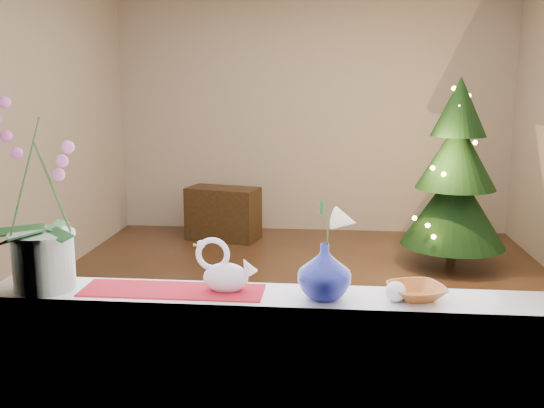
% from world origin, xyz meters
% --- Properties ---
extents(ground, '(5.00, 5.00, 0.00)m').
position_xyz_m(ground, '(0.00, 0.00, 0.00)').
color(ground, '#372316').
rests_on(ground, ground).
extents(wall_back, '(4.50, 0.10, 2.70)m').
position_xyz_m(wall_back, '(0.00, 2.50, 1.35)').
color(wall_back, '#BBB0A4').
rests_on(wall_back, ground).
extents(wall_front, '(4.50, 0.10, 2.70)m').
position_xyz_m(wall_front, '(0.00, -2.50, 1.35)').
color(wall_front, '#BBB0A4').
rests_on(wall_front, ground).
extents(wall_left, '(0.10, 5.00, 2.70)m').
position_xyz_m(wall_left, '(-2.25, 0.00, 1.35)').
color(wall_left, '#BBB0A4').
rests_on(wall_left, ground).
extents(windowsill, '(2.20, 0.26, 0.04)m').
position_xyz_m(windowsill, '(0.00, -2.37, 0.90)').
color(windowsill, white).
rests_on(windowsill, window_apron).
extents(window_frame, '(2.22, 0.06, 1.60)m').
position_xyz_m(window_frame, '(0.00, -2.47, 1.70)').
color(window_frame, white).
rests_on(window_frame, windowsill).
extents(runner, '(0.70, 0.20, 0.01)m').
position_xyz_m(runner, '(-0.38, -2.37, 0.92)').
color(runner, maroon).
rests_on(runner, windowsill).
extents(orchid_pot, '(0.28, 0.28, 0.74)m').
position_xyz_m(orchid_pot, '(-0.88, -2.39, 1.29)').
color(orchid_pot, beige).
rests_on(orchid_pot, windowsill).
extents(swan, '(0.25, 0.14, 0.20)m').
position_xyz_m(swan, '(-0.17, -2.36, 1.02)').
color(swan, silver).
rests_on(swan, windowsill).
extents(blue_vase, '(0.30, 0.30, 0.24)m').
position_xyz_m(blue_vase, '(0.20, -2.39, 1.04)').
color(blue_vase, navy).
rests_on(blue_vase, windowsill).
extents(lily, '(0.13, 0.08, 0.18)m').
position_xyz_m(lily, '(0.20, -2.39, 1.25)').
color(lily, white).
rests_on(lily, blue_vase).
extents(paperweight, '(0.09, 0.09, 0.08)m').
position_xyz_m(paperweight, '(0.46, -2.40, 0.96)').
color(paperweight, white).
rests_on(paperweight, windowsill).
extents(amber_dish, '(0.22, 0.22, 0.04)m').
position_xyz_m(amber_dish, '(0.54, -2.36, 0.94)').
color(amber_dish, '#AB5B24').
rests_on(amber_dish, windowsill).
extents(xmas_tree, '(1.21, 1.21, 1.77)m').
position_xyz_m(xmas_tree, '(1.38, 1.16, 0.89)').
color(xmas_tree, black).
rests_on(xmas_tree, ground).
extents(side_table, '(0.85, 0.57, 0.58)m').
position_xyz_m(side_table, '(-0.96, 1.95, 0.29)').
color(side_table, black).
rests_on(side_table, ground).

